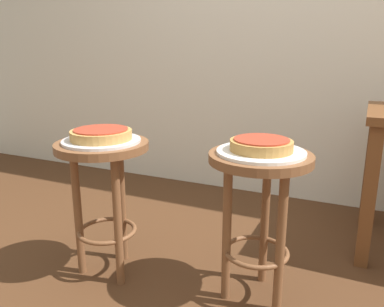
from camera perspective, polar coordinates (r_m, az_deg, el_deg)
name	(u,v)px	position (r m, az deg, el deg)	size (l,w,h in m)	color
stool_foreground	(104,176)	(1.74, -12.94, -3.30)	(0.40, 0.40, 0.62)	brown
serving_plate_foreground	(102,141)	(1.70, -13.25, 1.86)	(0.34, 0.34, 0.01)	silver
pizza_foreground	(101,134)	(1.69, -13.31, 2.80)	(0.26, 0.26, 0.05)	tan
stool_middle	(259,191)	(1.54, 9.91, -5.57)	(0.40, 0.40, 0.62)	brown
serving_plate_middle	(261,152)	(1.49, 10.18, 0.23)	(0.34, 0.34, 0.01)	white
pizza_middle	(261,145)	(1.49, 10.23, 1.28)	(0.24, 0.24, 0.05)	#B78442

